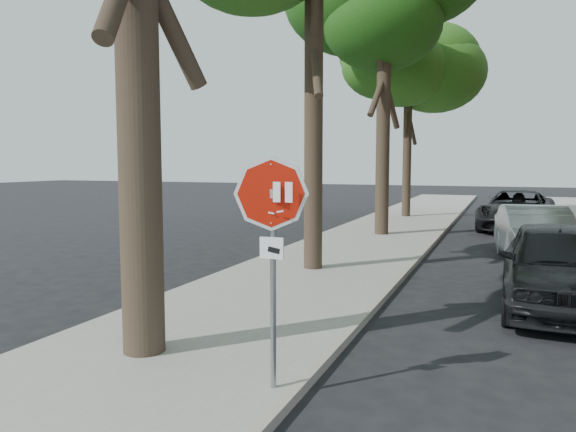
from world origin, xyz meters
name	(u,v)px	position (x,y,z in m)	size (l,w,h in m)	color
ground	(333,407)	(0.00, 0.00, 0.00)	(120.00, 120.00, 0.00)	black
sidewalk_left	(365,243)	(-2.50, 12.00, 0.06)	(4.00, 55.00, 0.12)	gray
curb_left	(430,246)	(-0.45, 12.00, 0.07)	(0.12, 55.00, 0.13)	#9E9384
stop_sign	(272,227)	(-0.70, -0.03, 1.95)	(0.76, 0.34, 2.61)	gray
tree_mid_b	(385,7)	(-2.42, 14.12, 8.00)	(5.88, 5.46, 10.36)	black
tree_far	(409,64)	(-2.72, 21.11, 7.21)	(5.29, 4.91, 9.33)	black
car_a	(557,266)	(2.60, 5.44, 0.80)	(1.88, 4.68, 1.59)	black
car_b	(536,235)	(2.46, 10.36, 0.75)	(1.59, 4.56, 1.50)	#B3B7BC
car_d	(517,210)	(2.13, 18.11, 0.78)	(2.60, 5.64, 1.57)	black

